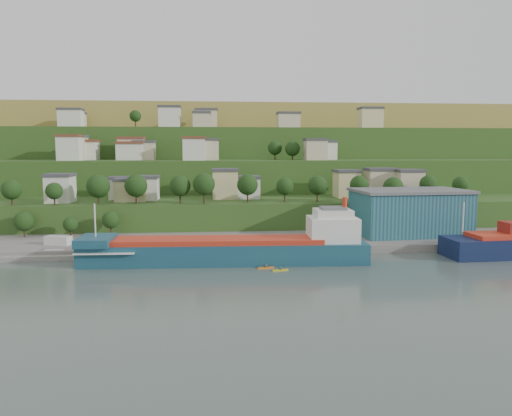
{
  "coord_description": "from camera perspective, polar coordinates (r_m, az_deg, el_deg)",
  "views": [
    {
      "loc": [
        -9.95,
        -104.63,
        25.98
      ],
      "look_at": [
        0.9,
        15.0,
        11.84
      ],
      "focal_mm": 35.0,
      "sensor_mm": 36.0,
      "label": 1
    }
  ],
  "objects": [
    {
      "name": "ground",
      "position": [
        108.26,
        0.24,
        -7.17
      ],
      "size": [
        500.0,
        500.0,
        0.0
      ],
      "primitive_type": "plane",
      "color": "#43514B",
      "rests_on": "ground"
    },
    {
      "name": "kayak_yellow",
      "position": [
        108.25,
        2.82,
        -7.04
      ],
      "size": [
        3.55,
        1.31,
        0.87
      ],
      "rotation": [
        0.0,
        0.0,
        0.21
      ],
      "color": "gold",
      "rests_on": "ground"
    },
    {
      "name": "dinghy",
      "position": [
        129.25,
        -22.02,
        -4.63
      ],
      "size": [
        4.61,
        1.78,
        0.92
      ],
      "primitive_type": "cube",
      "rotation": [
        0.0,
        0.0,
        -0.01
      ],
      "color": "silver",
      "rests_on": "pebble_beach"
    },
    {
      "name": "cargo_ship_near",
      "position": [
        115.53,
        -2.51,
        -4.93
      ],
      "size": [
        65.7,
        12.78,
        16.8
      ],
      "rotation": [
        0.0,
        0.0,
        -0.04
      ],
      "color": "navy",
      "rests_on": "ground"
    },
    {
      "name": "caravan",
      "position": [
        135.86,
        -21.67,
        -3.63
      ],
      "size": [
        6.98,
        4.51,
        3.02
      ],
      "primitive_type": "cube",
      "rotation": [
        0.0,
        0.0,
        -0.3
      ],
      "color": "silver",
      "rests_on": "pebble_beach"
    },
    {
      "name": "hillside",
      "position": [
        274.71,
        -3.09,
        1.29
      ],
      "size": [
        360.0,
        210.43,
        96.0
      ],
      "color": "#284719",
      "rests_on": "ground"
    },
    {
      "name": "quay",
      "position": [
        138.43,
        7.43,
        -4.16
      ],
      "size": [
        220.0,
        26.0,
        4.0
      ],
      "primitive_type": "cube",
      "color": "slate",
      "rests_on": "ground"
    },
    {
      "name": "pebble_beach",
      "position": [
        136.89,
        -24.38,
        -4.83
      ],
      "size": [
        40.0,
        18.0,
        2.4
      ],
      "primitive_type": "cube",
      "color": "slate",
      "rests_on": "ground"
    },
    {
      "name": "warehouse",
      "position": [
        147.79,
        17.14,
        -0.41
      ],
      "size": [
        32.12,
        20.88,
        12.8
      ],
      "rotation": [
        0.0,
        0.0,
        0.06
      ],
      "color": "navy",
      "rests_on": "quay"
    },
    {
      "name": "kayak_orange",
      "position": [
        110.24,
        1.13,
        -6.78
      ],
      "size": [
        3.67,
        1.12,
        0.91
      ],
      "rotation": [
        0.0,
        0.0,
        0.14
      ],
      "color": "orange",
      "rests_on": "ground"
    }
  ]
}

